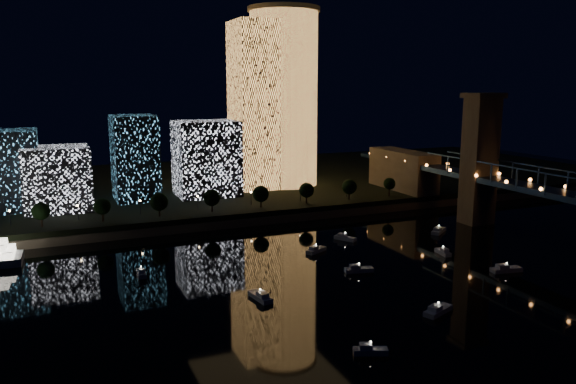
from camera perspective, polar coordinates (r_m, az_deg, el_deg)
name	(u,v)px	position (r m, az deg, el deg)	size (l,w,h in m)	color
ground	(412,288)	(154.05, 12.53, -9.48)	(520.00, 520.00, 0.00)	black
far_bank	(231,183)	(294.00, -5.82, 0.88)	(420.00, 160.00, 5.00)	black
seawall	(290,217)	(222.37, 0.20, -2.54)	(420.00, 6.00, 3.00)	#6B5E4C
tower_cylindrical	(284,98)	(271.85, -0.42, 9.54)	(34.00, 34.00, 83.47)	#FFAA51
tower_rectangular	(259,106)	(265.22, -2.92, 8.73)	(24.10, 24.10, 76.68)	#FFAA51
midrise_blocks	(112,165)	(242.04, -17.45, 2.65)	(102.47, 32.80, 35.52)	white
motorboats	(375,267)	(166.58, 8.85, -7.50)	(112.90, 82.32, 2.78)	silver
esplanade_trees	(215,198)	(216.62, -7.46, -0.56)	(165.28, 6.71, 8.86)	black
street_lamps	(198,199)	(221.32, -9.15, -0.75)	(132.70, 0.70, 5.65)	black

